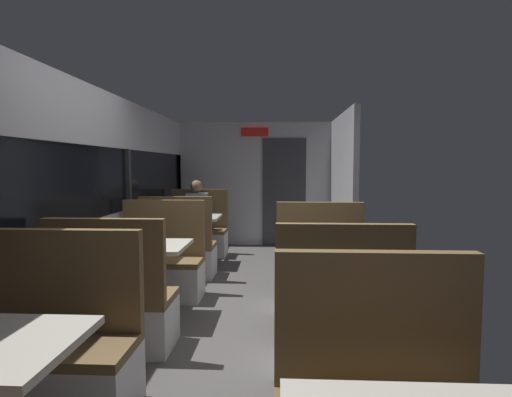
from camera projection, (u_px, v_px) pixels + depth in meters
ground_plane at (230, 329)px, 3.94m from camera, size 3.30×9.20×0.02m
carriage_window_panel_left at (73, 208)px, 3.93m from camera, size 0.09×8.48×2.30m
carriage_end_bulkhead at (258, 185)px, 8.02m from camera, size 2.90×0.11×2.30m
carriage_aisle_panel_right at (342, 188)px, 6.76m from camera, size 0.08×2.40×2.30m
bench_near_window_facing_entry at (57, 360)px, 2.57m from camera, size 0.95×0.50×1.10m
dining_table_mid_window at (141, 254)px, 4.13m from camera, size 0.90×0.70×0.74m
bench_mid_window_facing_end at (114, 310)px, 3.46m from camera, size 0.95×0.50×1.10m
bench_mid_window_facing_entry at (161, 269)px, 4.85m from camera, size 0.95×0.50×1.10m
dining_table_far_window at (189, 223)px, 6.42m from camera, size 0.90×0.70×0.74m
bench_far_window_facing_end at (179, 253)px, 5.74m from camera, size 0.95×0.50×1.10m
bench_far_window_facing_entry at (198, 236)px, 7.14m from camera, size 0.95×0.50×1.10m
dining_table_rear_aisle at (329, 261)px, 3.84m from camera, size 0.90×0.70×0.74m
bench_rear_aisle_facing_end at (339, 324)px, 3.17m from camera, size 0.95×0.50×1.10m
bench_rear_aisle_facing_entry at (321, 275)px, 4.56m from camera, size 0.95×0.50×1.10m
seated_passenger at (197, 224)px, 7.05m from camera, size 0.47×0.55×1.26m
coffee_cup_secondary at (336, 247)px, 3.77m from camera, size 0.07×0.07×0.09m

